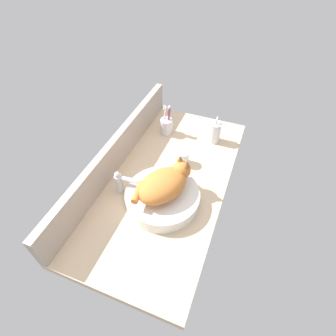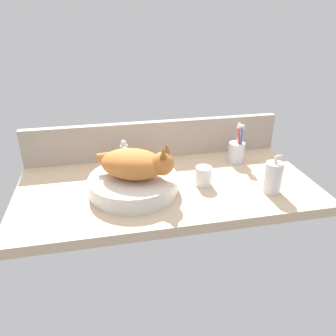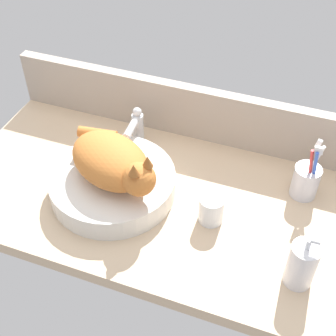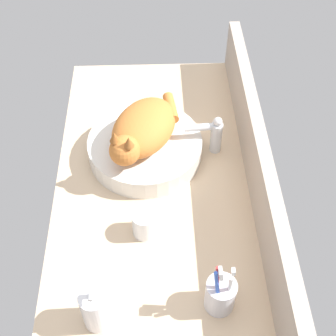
# 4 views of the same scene
# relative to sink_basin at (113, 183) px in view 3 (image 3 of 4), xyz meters

# --- Properties ---
(ground_plane) EXTENTS (1.22, 0.61, 0.04)m
(ground_plane) POSITION_rel_sink_basin_xyz_m (0.14, 0.04, -0.05)
(ground_plane) COLOR #D1B28E
(backsplash_panel) EXTENTS (1.22, 0.04, 0.18)m
(backsplash_panel) POSITION_rel_sink_basin_xyz_m (0.14, 0.32, 0.06)
(backsplash_panel) COLOR #AD9E8E
(backsplash_panel) RESTS_ON ground_plane
(sink_basin) EXTENTS (0.35, 0.35, 0.07)m
(sink_basin) POSITION_rel_sink_basin_xyz_m (0.00, 0.00, 0.00)
(sink_basin) COLOR silver
(sink_basin) RESTS_ON ground_plane
(cat) EXTENTS (0.30, 0.26, 0.14)m
(cat) POSITION_rel_sink_basin_xyz_m (0.01, -0.01, 0.09)
(cat) COLOR #CC7533
(cat) RESTS_ON sink_basin
(faucet) EXTENTS (0.04, 0.12, 0.14)m
(faucet) POSITION_rel_sink_basin_xyz_m (-0.01, 0.21, 0.04)
(faucet) COLOR silver
(faucet) RESTS_ON ground_plane
(soap_dispenser) EXTENTS (0.07, 0.07, 0.16)m
(soap_dispenser) POSITION_rel_sink_basin_xyz_m (0.53, -0.11, 0.03)
(soap_dispenser) COLOR silver
(soap_dispenser) RESTS_ON ground_plane
(toothbrush_cup) EXTENTS (0.07, 0.07, 0.19)m
(toothbrush_cup) POSITION_rel_sink_basin_xyz_m (0.50, 0.18, 0.02)
(toothbrush_cup) COLOR silver
(toothbrush_cup) RESTS_ON ground_plane
(water_glass) EXTENTS (0.07, 0.07, 0.08)m
(water_glass) POSITION_rel_sink_basin_xyz_m (0.29, -0.00, 0.00)
(water_glass) COLOR white
(water_glass) RESTS_ON ground_plane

